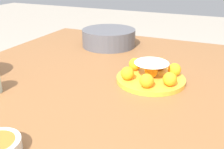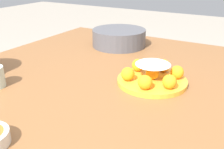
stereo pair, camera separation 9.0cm
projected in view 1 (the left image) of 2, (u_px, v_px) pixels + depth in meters
name	position (u px, v px, depth m)	size (l,w,h in m)	color
dining_table	(72.00, 109.00, 0.92)	(1.56, 1.07, 0.74)	brown
cake_plate	(151.00, 74.00, 0.93)	(0.25, 0.25, 0.08)	gold
serving_bowl	(109.00, 37.00, 1.34)	(0.27, 0.27, 0.09)	#4C4C51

